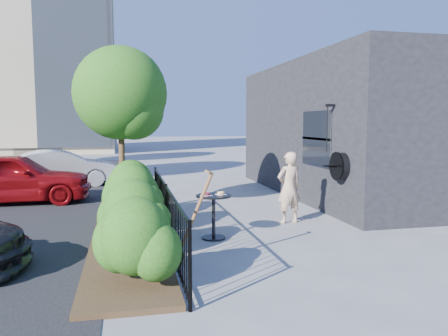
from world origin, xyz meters
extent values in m
plane|color=gray|center=(0.00, 0.00, 0.00)|extent=(120.00, 120.00, 0.00)
cube|color=black|center=(5.50, 4.50, 2.00)|extent=(6.00, 9.00, 4.00)
cube|color=black|center=(2.51, 2.40, 1.80)|extent=(0.04, 1.60, 1.40)
cube|color=black|center=(2.52, 2.40, 1.80)|extent=(0.05, 1.70, 0.06)
cylinder|color=black|center=(2.42, 0.90, 1.25)|extent=(0.18, 0.60, 0.60)
cylinder|color=black|center=(2.32, 0.90, 1.25)|extent=(0.03, 0.64, 0.64)
cube|color=black|center=(2.40, 1.40, 2.60)|extent=(0.25, 0.06, 0.06)
cylinder|color=black|center=(2.32, 1.40, 2.05)|extent=(0.02, 0.02, 1.05)
cylinder|color=black|center=(-1.50, -3.00, 0.55)|extent=(0.05, 0.05, 1.10)
cylinder|color=black|center=(-1.50, 0.00, 0.55)|extent=(0.05, 0.05, 1.10)
cylinder|color=black|center=(-1.50, 3.00, 0.55)|extent=(0.05, 0.05, 1.10)
cube|color=black|center=(-1.50, 0.00, 1.06)|extent=(0.03, 6.00, 0.03)
cube|color=black|center=(-1.50, 0.00, 0.10)|extent=(0.03, 6.00, 0.03)
cylinder|color=black|center=(-1.50, -2.90, 0.55)|extent=(0.02, 0.02, 1.04)
cylinder|color=black|center=(-1.50, -2.70, 0.55)|extent=(0.02, 0.02, 1.04)
cylinder|color=black|center=(-1.50, -2.50, 0.55)|extent=(0.02, 0.02, 1.04)
cylinder|color=black|center=(-1.50, -2.30, 0.55)|extent=(0.02, 0.02, 1.04)
cylinder|color=black|center=(-1.50, -2.10, 0.55)|extent=(0.02, 0.02, 1.04)
cylinder|color=black|center=(-1.50, -1.90, 0.55)|extent=(0.02, 0.02, 1.04)
cylinder|color=black|center=(-1.50, -1.70, 0.55)|extent=(0.02, 0.02, 1.04)
cylinder|color=black|center=(-1.50, -1.50, 0.55)|extent=(0.02, 0.02, 1.04)
cylinder|color=black|center=(-1.50, -1.30, 0.55)|extent=(0.02, 0.02, 1.04)
cylinder|color=black|center=(-1.50, -1.10, 0.55)|extent=(0.02, 0.02, 1.04)
cylinder|color=black|center=(-1.50, -0.90, 0.55)|extent=(0.02, 0.02, 1.04)
cylinder|color=black|center=(-1.50, -0.70, 0.55)|extent=(0.02, 0.02, 1.04)
cylinder|color=black|center=(-1.50, -0.50, 0.55)|extent=(0.02, 0.02, 1.04)
cylinder|color=black|center=(-1.50, -0.30, 0.55)|extent=(0.02, 0.02, 1.04)
cylinder|color=black|center=(-1.50, -0.10, 0.55)|extent=(0.02, 0.02, 1.04)
cylinder|color=black|center=(-1.50, 0.10, 0.55)|extent=(0.02, 0.02, 1.04)
cylinder|color=black|center=(-1.50, 0.30, 0.55)|extent=(0.02, 0.02, 1.04)
cylinder|color=black|center=(-1.50, 0.50, 0.55)|extent=(0.02, 0.02, 1.04)
cylinder|color=black|center=(-1.50, 0.70, 0.55)|extent=(0.02, 0.02, 1.04)
cylinder|color=black|center=(-1.50, 0.90, 0.55)|extent=(0.02, 0.02, 1.04)
cylinder|color=black|center=(-1.50, 1.10, 0.55)|extent=(0.02, 0.02, 1.04)
cylinder|color=black|center=(-1.50, 1.30, 0.55)|extent=(0.02, 0.02, 1.04)
cylinder|color=black|center=(-1.50, 1.50, 0.55)|extent=(0.02, 0.02, 1.04)
cylinder|color=black|center=(-1.50, 1.70, 0.55)|extent=(0.02, 0.02, 1.04)
cylinder|color=black|center=(-1.50, 1.90, 0.55)|extent=(0.02, 0.02, 1.04)
cylinder|color=black|center=(-1.50, 2.10, 0.55)|extent=(0.02, 0.02, 1.04)
cylinder|color=black|center=(-1.50, 2.30, 0.55)|extent=(0.02, 0.02, 1.04)
cylinder|color=black|center=(-1.50, 2.50, 0.55)|extent=(0.02, 0.02, 1.04)
cylinder|color=black|center=(-1.50, 2.70, 0.55)|extent=(0.02, 0.02, 1.04)
cylinder|color=black|center=(-1.50, 2.90, 0.55)|extent=(0.02, 0.02, 1.04)
cube|color=#382616|center=(-2.20, 0.00, 0.04)|extent=(1.30, 6.00, 0.08)
ellipsoid|color=#1E4F12|center=(-2.10, -2.20, 0.70)|extent=(1.10, 1.10, 1.24)
ellipsoid|color=#1E4F12|center=(-2.10, -0.60, 0.70)|extent=(1.10, 1.10, 1.24)
ellipsoid|color=#1E4F12|center=(-2.10, 0.90, 0.70)|extent=(1.10, 1.10, 1.24)
ellipsoid|color=#1E4F12|center=(-2.10, 2.30, 0.70)|extent=(1.10, 1.10, 1.24)
cylinder|color=#3F2B19|center=(-2.30, 2.80, 1.20)|extent=(0.14, 0.14, 2.40)
sphere|color=#1E4F12|center=(-2.30, 2.80, 2.84)|extent=(2.20, 2.20, 2.20)
sphere|color=#1E4F12|center=(-2.00, 2.60, 2.51)|extent=(1.43, 1.43, 1.43)
cylinder|color=black|center=(-0.60, 0.11, 0.83)|extent=(0.67, 0.67, 0.03)
cylinder|color=black|center=(-0.60, 0.11, 0.41)|extent=(0.07, 0.07, 0.81)
cylinder|color=black|center=(-0.60, 0.11, 0.02)|extent=(0.45, 0.45, 0.03)
cube|color=white|center=(-0.74, 0.08, 0.85)|extent=(0.22, 0.22, 0.01)
cube|color=white|center=(-0.45, 0.13, 0.85)|extent=(0.22, 0.22, 0.01)
torus|color=#500D13|center=(-0.74, 0.08, 0.88)|extent=(0.15, 0.15, 0.05)
torus|color=#BA794F|center=(-0.45, 0.13, 0.88)|extent=(0.15, 0.15, 0.05)
imported|color=tan|center=(1.28, 1.06, 0.79)|extent=(0.63, 0.48, 1.57)
cylinder|color=brown|center=(-1.22, -1.54, 0.82)|extent=(0.59, 0.05, 1.30)
cube|color=gray|center=(-1.42, -1.54, 0.11)|extent=(0.14, 0.20, 0.28)
cylinder|color=brown|center=(-1.01, -1.54, 1.48)|extent=(0.12, 0.11, 0.07)
imported|color=maroon|center=(-5.26, 4.93, 0.70)|extent=(4.16, 1.72, 1.41)
imported|color=#B3B3B8|center=(-4.42, 8.01, 0.63)|extent=(4.02, 1.98, 1.27)
camera|label=1|loc=(-2.19, -7.89, 2.22)|focal=35.00mm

